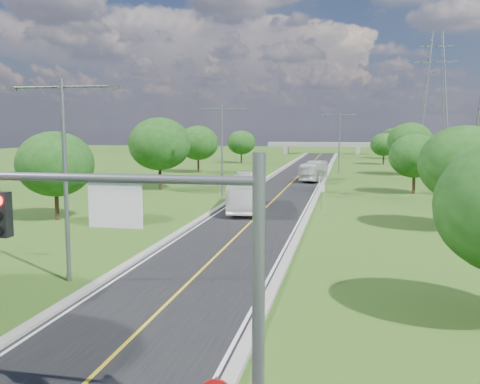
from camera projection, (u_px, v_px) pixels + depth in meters
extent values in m
plane|color=#2B4E15|center=(291.00, 184.00, 72.29)|extent=(260.00, 260.00, 0.00)
cube|color=black|center=(295.00, 179.00, 78.13)|extent=(8.00, 150.00, 0.06)
cube|color=gray|center=(267.00, 178.00, 78.96)|extent=(0.50, 150.00, 0.22)
cube|color=gray|center=(325.00, 179.00, 77.27)|extent=(0.50, 150.00, 0.22)
cylinder|color=slate|center=(258.00, 321.00, 11.38)|extent=(0.28, 0.28, 7.20)
cylinder|color=slate|center=(72.00, 177.00, 11.85)|extent=(8.40, 0.20, 0.20)
cube|color=black|center=(2.00, 215.00, 12.32)|extent=(0.35, 0.28, 1.05)
cube|color=white|center=(115.00, 205.00, 11.72)|extent=(1.25, 0.06, 1.00)
cylinder|color=slate|center=(322.00, 197.00, 49.72)|extent=(0.08, 0.08, 2.40)
cube|color=white|center=(322.00, 188.00, 49.60)|extent=(0.55, 0.04, 0.70)
cube|color=gray|center=(286.00, 150.00, 151.95)|extent=(1.20, 3.00, 2.00)
cube|color=gray|center=(358.00, 151.00, 147.98)|extent=(1.20, 3.00, 2.00)
cube|color=gray|center=(321.00, 145.00, 149.77)|extent=(30.00, 3.00, 1.20)
cylinder|color=slate|center=(65.00, 182.00, 26.19)|extent=(0.22, 0.22, 10.00)
cylinder|color=slate|center=(35.00, 87.00, 25.91)|extent=(2.80, 0.12, 0.12)
cylinder|color=slate|center=(89.00, 86.00, 25.35)|extent=(2.80, 0.12, 0.12)
cube|color=slate|center=(11.00, 89.00, 26.17)|extent=(0.50, 0.25, 0.18)
cube|color=slate|center=(114.00, 87.00, 25.10)|extent=(0.50, 0.25, 0.18)
cylinder|color=slate|center=(222.00, 151.00, 58.28)|extent=(0.22, 0.22, 10.00)
cylinder|color=slate|center=(209.00, 109.00, 58.00)|extent=(2.80, 0.12, 0.12)
cylinder|color=slate|center=(234.00, 109.00, 57.44)|extent=(2.80, 0.12, 0.12)
cube|color=slate|center=(198.00, 109.00, 58.26)|extent=(0.50, 0.25, 0.18)
cube|color=slate|center=(246.00, 109.00, 57.19)|extent=(0.50, 0.25, 0.18)
cylinder|color=slate|center=(339.00, 143.00, 88.00)|extent=(0.22, 0.22, 10.00)
cylinder|color=slate|center=(331.00, 115.00, 87.71)|extent=(2.80, 0.12, 0.12)
cylinder|color=slate|center=(349.00, 115.00, 87.15)|extent=(2.80, 0.12, 0.12)
cube|color=slate|center=(323.00, 115.00, 87.97)|extent=(0.50, 0.25, 0.18)
cube|color=slate|center=(357.00, 115.00, 86.90)|extent=(0.50, 0.25, 0.18)
cube|color=slate|center=(436.00, 62.00, 117.94)|extent=(9.00, 0.25, 0.25)
cube|color=slate|center=(437.00, 46.00, 117.53)|extent=(7.00, 0.25, 0.25)
cylinder|color=black|center=(57.00, 204.00, 44.18)|extent=(0.36, 0.36, 2.70)
ellipsoid|color=#1B3D10|center=(55.00, 164.00, 43.78)|extent=(6.30, 6.30, 5.36)
cylinder|color=black|center=(160.00, 176.00, 65.35)|extent=(0.36, 0.36, 3.24)
ellipsoid|color=#1B3D10|center=(159.00, 144.00, 64.86)|extent=(7.56, 7.56, 6.43)
cylinder|color=black|center=(198.00, 164.00, 89.10)|extent=(0.36, 0.36, 2.88)
ellipsoid|color=#1B3D10|center=(198.00, 143.00, 88.67)|extent=(6.72, 6.72, 5.71)
cylinder|color=black|center=(241.00, 157.00, 111.97)|extent=(0.36, 0.36, 2.52)
ellipsoid|color=#1B3D10|center=(241.00, 142.00, 111.59)|extent=(5.88, 5.88, 5.00)
cylinder|color=black|center=(462.00, 211.00, 39.77)|extent=(0.36, 0.36, 2.88)
ellipsoid|color=#1B3D10|center=(465.00, 164.00, 39.34)|extent=(6.72, 6.72, 5.71)
cylinder|color=black|center=(414.00, 183.00, 61.39)|extent=(0.36, 0.36, 2.52)
ellipsoid|color=#1B3D10|center=(415.00, 156.00, 61.01)|extent=(5.88, 5.88, 5.00)
cylinder|color=black|center=(409.00, 166.00, 84.29)|extent=(0.36, 0.36, 3.06)
ellipsoid|color=#1B3D10|center=(410.00, 142.00, 83.84)|extent=(7.14, 7.14, 6.07)
cylinder|color=black|center=(383.00, 159.00, 108.17)|extent=(0.36, 0.36, 2.34)
ellipsoid|color=#1B3D10|center=(384.00, 145.00, 107.82)|extent=(5.46, 5.46, 4.64)
cylinder|color=black|center=(394.00, 153.00, 126.91)|extent=(0.36, 0.36, 2.70)
ellipsoid|color=#1B3D10|center=(394.00, 139.00, 126.50)|extent=(6.30, 6.30, 5.36)
imported|color=silver|center=(314.00, 171.00, 75.73)|extent=(3.47, 10.01, 2.73)
imported|color=white|center=(246.00, 192.00, 49.39)|extent=(4.23, 11.79, 3.21)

